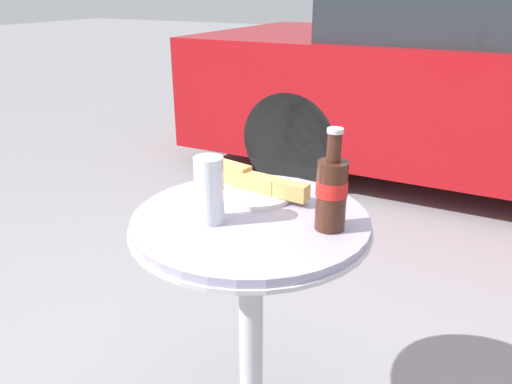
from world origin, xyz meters
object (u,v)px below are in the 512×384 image
object	(u,v)px
bistro_table	(251,280)
cola_bottle_left	(332,191)
lunch_plate_near	(254,186)
drinking_glass	(209,193)

from	to	relation	value
bistro_table	cola_bottle_left	bearing A→B (deg)	6.98
bistro_table	cola_bottle_left	distance (m)	0.33
lunch_plate_near	bistro_table	bearing A→B (deg)	-66.48
bistro_table	lunch_plate_near	distance (m)	0.24
cola_bottle_left	drinking_glass	distance (m)	0.27
bistro_table	cola_bottle_left	size ratio (longest dim) A/B	3.00
cola_bottle_left	drinking_glass	world-z (taller)	cola_bottle_left
drinking_glass	lunch_plate_near	world-z (taller)	drinking_glass
drinking_glass	lunch_plate_near	size ratio (longest dim) A/B	0.52
cola_bottle_left	drinking_glass	bearing A→B (deg)	-160.26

